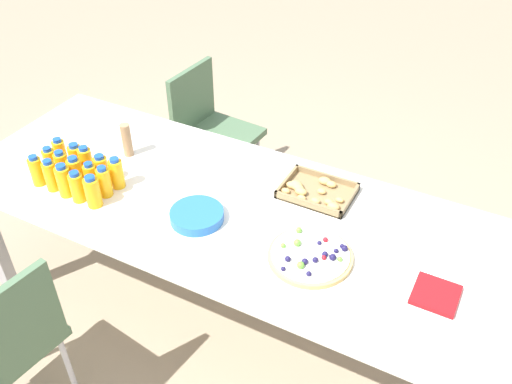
# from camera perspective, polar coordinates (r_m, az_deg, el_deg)

# --- Properties ---
(ground_plane) EXTENTS (12.00, 12.00, 0.00)m
(ground_plane) POSITION_cam_1_polar(r_m,az_deg,el_deg) (2.81, -2.76, -12.95)
(ground_plane) COLOR gray
(party_table) EXTENTS (2.33, 0.87, 0.75)m
(party_table) POSITION_cam_1_polar(r_m,az_deg,el_deg) (2.32, -3.26, -2.23)
(party_table) COLOR silver
(party_table) RESTS_ON ground_plane
(chair_far_left) EXTENTS (0.43, 0.43, 0.83)m
(chair_far_left) POSITION_cam_1_polar(r_m,az_deg,el_deg) (3.24, -4.78, 6.75)
(chair_far_left) COLOR #4C6B4C
(chair_far_left) RESTS_ON ground_plane
(chair_near_left) EXTENTS (0.45, 0.45, 0.83)m
(chair_near_left) POSITION_cam_1_polar(r_m,az_deg,el_deg) (2.30, -24.62, -13.66)
(chair_near_left) COLOR #4C6B4C
(chair_near_left) RESTS_ON ground_plane
(juice_bottle_0) EXTENTS (0.05, 0.05, 0.14)m
(juice_bottle_0) POSITION_cam_1_polar(r_m,az_deg,el_deg) (2.51, -21.57, 2.03)
(juice_bottle_0) COLOR #FBAF14
(juice_bottle_0) RESTS_ON party_table
(juice_bottle_1) EXTENTS (0.05, 0.05, 0.15)m
(juice_bottle_1) POSITION_cam_1_polar(r_m,az_deg,el_deg) (2.45, -20.29, 1.58)
(juice_bottle_1) COLOR #FAAD14
(juice_bottle_1) RESTS_ON party_table
(juice_bottle_2) EXTENTS (0.06, 0.06, 0.15)m
(juice_bottle_2) POSITION_cam_1_polar(r_m,az_deg,el_deg) (2.40, -19.06, 1.09)
(juice_bottle_2) COLOR #FBAF14
(juice_bottle_2) RESTS_ON party_table
(juice_bottle_3) EXTENTS (0.06, 0.06, 0.14)m
(juice_bottle_3) POSITION_cam_1_polar(r_m,az_deg,el_deg) (2.36, -17.86, 0.49)
(juice_bottle_3) COLOR #F9AC14
(juice_bottle_3) RESTS_ON party_table
(juice_bottle_4) EXTENTS (0.06, 0.06, 0.14)m
(juice_bottle_4) POSITION_cam_1_polar(r_m,az_deg,el_deg) (2.31, -16.40, 0.01)
(juice_bottle_4) COLOR #F8AD14
(juice_bottle_4) RESTS_ON party_table
(juice_bottle_5) EXTENTS (0.05, 0.05, 0.14)m
(juice_bottle_5) POSITION_cam_1_polar(r_m,az_deg,el_deg) (2.55, -20.34, 2.90)
(juice_bottle_5) COLOR #FAAE14
(juice_bottle_5) RESTS_ON party_table
(juice_bottle_6) EXTENTS (0.05, 0.05, 0.15)m
(juice_bottle_6) POSITION_cam_1_polar(r_m,az_deg,el_deg) (2.49, -19.25, 2.45)
(juice_bottle_6) COLOR #FAAF14
(juice_bottle_6) RESTS_ON party_table
(juice_bottle_7) EXTENTS (0.06, 0.06, 0.14)m
(juice_bottle_7) POSITION_cam_1_polar(r_m,az_deg,el_deg) (2.44, -18.00, 1.91)
(juice_bottle_7) COLOR #FAAC14
(juice_bottle_7) RESTS_ON party_table
(juice_bottle_8) EXTENTS (0.05, 0.05, 0.13)m
(juice_bottle_8) POSITION_cam_1_polar(r_m,az_deg,el_deg) (2.40, -16.58, 1.47)
(juice_bottle_8) COLOR #F8AE14
(juice_bottle_8) RESTS_ON party_table
(juice_bottle_9) EXTENTS (0.06, 0.06, 0.14)m
(juice_bottle_9) POSITION_cam_1_polar(r_m,az_deg,el_deg) (2.35, -15.30, 0.99)
(juice_bottle_9) COLOR #FBAF14
(juice_bottle_9) RESTS_ON party_table
(juice_bottle_10) EXTENTS (0.05, 0.05, 0.15)m
(juice_bottle_10) POSITION_cam_1_polar(r_m,az_deg,el_deg) (2.58, -19.42, 3.73)
(juice_bottle_10) COLOR #F8AB14
(juice_bottle_10) RESTS_ON party_table
(juice_bottle_11) EXTENTS (0.06, 0.06, 0.14)m
(juice_bottle_11) POSITION_cam_1_polar(r_m,az_deg,el_deg) (2.54, -17.95, 3.31)
(juice_bottle_11) COLOR #FAAC14
(juice_bottle_11) RESTS_ON party_table
(juice_bottle_12) EXTENTS (0.06, 0.06, 0.15)m
(juice_bottle_12) POSITION_cam_1_polar(r_m,az_deg,el_deg) (2.48, -17.01, 2.91)
(juice_bottle_12) COLOR #FAAC14
(juice_bottle_12) RESTS_ON party_table
(juice_bottle_13) EXTENTS (0.06, 0.06, 0.13)m
(juice_bottle_13) POSITION_cam_1_polar(r_m,az_deg,el_deg) (2.44, -15.57, 2.28)
(juice_bottle_13) COLOR #FBAC14
(juice_bottle_13) RESTS_ON party_table
(juice_bottle_14) EXTENTS (0.06, 0.06, 0.14)m
(juice_bottle_14) POSITION_cam_1_polar(r_m,az_deg,el_deg) (2.39, -14.10, 1.87)
(juice_bottle_14) COLOR #F9AE14
(juice_bottle_14) RESTS_ON party_table
(fruit_pizza) EXTENTS (0.31, 0.31, 0.05)m
(fruit_pizza) POSITION_cam_1_polar(r_m,az_deg,el_deg) (2.03, 5.60, -6.50)
(fruit_pizza) COLOR tan
(fruit_pizza) RESTS_ON party_table
(snack_tray) EXTENTS (0.29, 0.22, 0.04)m
(snack_tray) POSITION_cam_1_polar(r_m,az_deg,el_deg) (2.32, 6.12, 0.03)
(snack_tray) COLOR olive
(snack_tray) RESTS_ON party_table
(plate_stack) EXTENTS (0.21, 0.21, 0.04)m
(plate_stack) POSITION_cam_1_polar(r_m,az_deg,el_deg) (2.19, -6.09, -2.41)
(plate_stack) COLOR blue
(plate_stack) RESTS_ON party_table
(napkin_stack) EXTENTS (0.15, 0.15, 0.02)m
(napkin_stack) POSITION_cam_1_polar(r_m,az_deg,el_deg) (2.00, 17.94, -9.97)
(napkin_stack) COLOR red
(napkin_stack) RESTS_ON party_table
(cardboard_tube) EXTENTS (0.04, 0.04, 0.16)m
(cardboard_tube) POSITION_cam_1_polar(r_m,az_deg,el_deg) (2.57, -13.11, 5.22)
(cardboard_tube) COLOR #9E7A56
(cardboard_tube) RESTS_ON party_table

